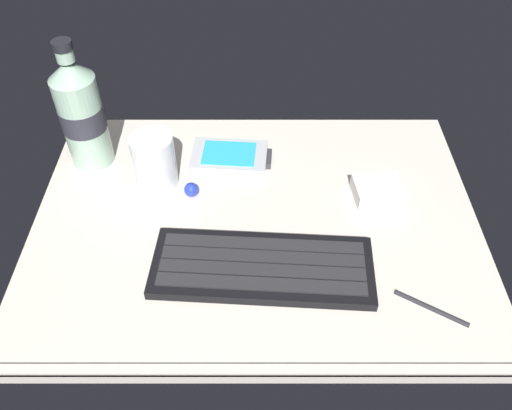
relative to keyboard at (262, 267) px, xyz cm
name	(u,v)px	position (x,y,z in cm)	size (l,w,h in cm)	color
ground_plane	(256,225)	(-0.83, 9.00, -1.79)	(64.00, 48.00, 2.80)	beige
keyboard	(262,267)	(0.00, 0.00, 0.00)	(29.62, 12.77, 1.70)	black
handheld_device	(230,157)	(-4.99, 22.34, -0.08)	(13.18, 8.46, 1.50)	#B7BABF
juice_cup	(155,163)	(-16.04, 17.26, 3.10)	(6.40, 6.40, 8.50)	silver
water_bottle	(81,113)	(-27.06, 22.63, 8.20)	(6.73, 6.73, 20.80)	#9EC1A8
charger_block	(378,191)	(17.33, 14.03, 0.39)	(7.00, 5.60, 2.40)	white
trackball_mouse	(191,190)	(-10.53, 14.33, 0.29)	(2.20, 2.20, 2.20)	#2338B2
stylus_pen	(432,307)	(20.99, -5.89, -0.46)	(0.70, 0.70, 9.50)	#26262B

